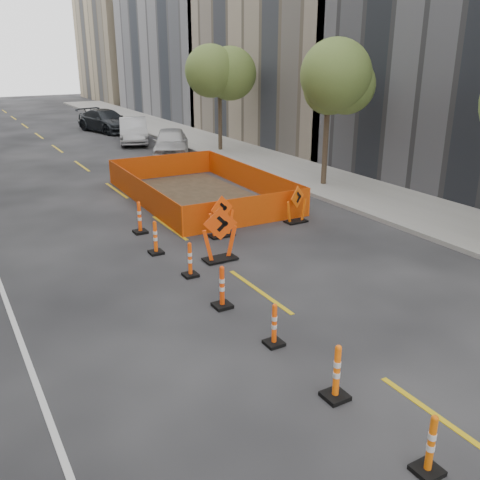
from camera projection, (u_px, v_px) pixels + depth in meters
ground_plane at (365, 366)px, 10.63m from camera, size 140.00×140.00×0.00m
sidewalk_right at (333, 183)px, 24.61m from camera, size 4.00×90.00×0.15m
bld_right_c at (320, 31)px, 35.63m from camera, size 12.00×16.00×14.00m
bld_right_d at (209, 0)px, 47.99m from camera, size 12.00×18.00×20.00m
bld_right_e at (140, 30)px, 63.67m from camera, size 12.00×14.00×16.00m
tree_r_b at (329, 83)px, 22.82m from camera, size 2.80×2.80×5.95m
tree_r_c at (219, 74)px, 30.97m from camera, size 2.80×2.80×5.95m
channelizer_1 at (431, 445)px, 7.79m from camera, size 0.41×0.41×1.03m
channelizer_2 at (337, 372)px, 9.47m from camera, size 0.43×0.43×1.09m
channelizer_3 at (274, 325)px, 11.23m from camera, size 0.38×0.38×0.97m
channelizer_4 at (222, 287)px, 12.86m from camera, size 0.43×0.43×1.09m
channelizer_5 at (190, 259)px, 14.64m from camera, size 0.39×0.39×1.00m
channelizer_6 at (155, 237)px, 16.25m from camera, size 0.41×0.41×1.05m
channelizer_7 at (140, 217)px, 18.07m from camera, size 0.44×0.44×1.12m
chevron_sign_left at (220, 234)px, 15.63m from camera, size 1.26×1.00×1.65m
chevron_sign_center at (221, 216)px, 17.68m from camera, size 1.01×0.68×1.42m
chevron_sign_right at (297, 204)px, 19.13m from camera, size 1.05×0.85×1.37m
safety_fence at (199, 185)px, 22.37m from camera, size 5.34×8.82×1.09m
parked_car_near at (171, 143)px, 30.59m from camera, size 3.80×5.24×1.66m
parked_car_mid at (133, 131)px, 35.23m from camera, size 3.16×5.21×1.62m
parked_car_far at (106, 121)px, 39.96m from camera, size 3.62×5.97×1.62m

